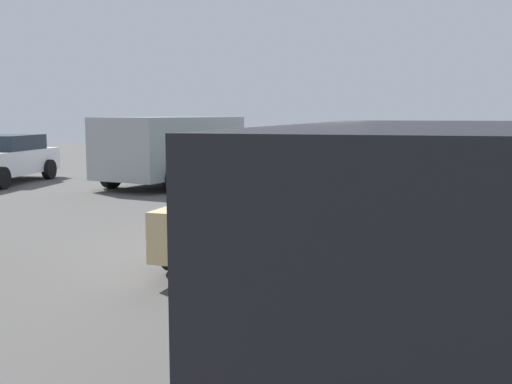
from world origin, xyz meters
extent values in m
plane|color=#514F4C|center=(0.00, 0.00, 0.00)|extent=(60.00, 60.00, 0.00)
cube|color=#D8BC7F|center=(0.00, 0.00, 0.60)|extent=(4.72, 2.21, 0.62)
cube|color=#1E2833|center=(0.12, -0.01, 1.14)|extent=(2.24, 1.83, 0.48)
cylinder|color=black|center=(-1.50, -0.77, 0.34)|extent=(0.70, 0.28, 0.68)
cylinder|color=black|center=(-1.32, 1.04, 0.34)|extent=(0.70, 0.28, 0.68)
cylinder|color=black|center=(1.32, -1.04, 0.34)|extent=(0.70, 0.28, 0.68)
cylinder|color=black|center=(1.50, 0.77, 0.34)|extent=(0.70, 0.28, 0.68)
ellipsoid|color=black|center=(-0.17, -0.88, 0.58)|extent=(0.20, 0.04, 0.08)
ellipsoid|color=black|center=(-0.35, 0.93, 0.50)|extent=(0.12, 0.03, 0.16)
ellipsoid|color=black|center=(1.03, 0.79, 0.76)|extent=(0.18, 0.04, 0.14)
ellipsoid|color=black|center=(-1.20, -0.78, 0.58)|extent=(0.18, 0.04, 0.12)
ellipsoid|color=black|center=(-0.71, 0.96, 0.59)|extent=(0.17, 0.04, 0.11)
ellipsoid|color=black|center=(0.89, -0.98, 0.57)|extent=(0.14, 0.03, 0.13)
ellipsoid|color=black|center=(1.69, -1.06, 0.42)|extent=(0.13, 0.03, 0.14)
ellipsoid|color=black|center=(-0.98, 0.99, 0.75)|extent=(0.12, 0.03, 0.14)
ellipsoid|color=black|center=(-0.43, 0.94, 0.58)|extent=(0.18, 0.04, 0.15)
ellipsoid|color=black|center=(-1.44, 1.04, 0.63)|extent=(0.20, 0.04, 0.15)
ellipsoid|color=black|center=(0.54, 0.84, 0.57)|extent=(0.13, 0.03, 0.09)
cone|color=#51381E|center=(-1.32, -0.48, 0.97)|extent=(0.11, 0.11, 0.13)
cone|color=gray|center=(-1.57, 0.81, 0.96)|extent=(0.10, 0.10, 0.10)
sphere|color=tan|center=(-1.91, 0.78, 0.93)|extent=(0.06, 0.06, 0.06)
cylinder|color=#51381E|center=(-1.93, 0.83, 0.94)|extent=(0.07, 0.07, 0.07)
cone|color=tan|center=(-2.08, 0.69, 0.96)|extent=(0.07, 0.07, 0.11)
cylinder|color=silver|center=(-1.91, -0.19, 0.97)|extent=(0.08, 0.08, 0.13)
cone|color=gray|center=(-1.18, 0.16, 0.96)|extent=(0.06, 0.06, 0.12)
sphere|color=orange|center=(-1.09, 0.75, 0.95)|extent=(0.08, 0.08, 0.08)
cylinder|color=tan|center=(-1.98, -0.23, 0.96)|extent=(0.08, 0.08, 0.11)
sphere|color=#51381E|center=(-1.52, -0.27, 0.94)|extent=(0.07, 0.07, 0.07)
cone|color=black|center=(0.94, -0.63, 1.42)|extent=(0.12, 0.12, 0.08)
cone|color=orange|center=(-0.07, 0.27, 1.42)|extent=(0.08, 0.08, 0.08)
cone|color=silver|center=(-0.41, 0.14, 1.43)|extent=(0.08, 0.08, 0.09)
cone|color=silver|center=(0.05, 0.33, 1.44)|extent=(0.10, 0.10, 0.12)
cone|color=#51381E|center=(0.04, -0.06, 1.42)|extent=(0.07, 0.07, 0.08)
cone|color=beige|center=(-0.50, -0.44, 1.54)|extent=(0.20, 0.20, 0.31)
cone|color=beige|center=(-0.40, 0.53, 1.54)|extent=(0.20, 0.20, 0.31)
cube|color=#9EA3A8|center=(7.97, 4.68, 1.13)|extent=(5.24, 3.21, 1.66)
cube|color=#1E2833|center=(6.31, 5.10, 1.47)|extent=(0.57, 1.80, 0.60)
cylinder|color=black|center=(6.29, 4.01, 0.36)|extent=(0.76, 0.41, 0.72)
cylinder|color=black|center=(6.81, 6.07, 0.36)|extent=(0.76, 0.41, 0.72)
cylinder|color=black|center=(9.12, 3.29, 0.36)|extent=(0.76, 0.41, 0.72)
cylinder|color=black|center=(9.65, 5.34, 0.36)|extent=(0.76, 0.41, 0.72)
cube|color=black|center=(-3.90, -2.04, 1.14)|extent=(5.49, 2.27, 1.66)
cube|color=#1E2833|center=(-5.78, -1.95, 1.47)|extent=(0.21, 1.78, 0.60)
cylinder|color=black|center=(-2.23, -1.09, 0.36)|extent=(0.73, 0.27, 0.72)
cube|color=#1E602D|center=(5.87, 1.03, 0.60)|extent=(4.48, 2.32, 0.63)
cube|color=#1E2833|center=(5.47, 0.97, 1.13)|extent=(2.14, 1.85, 0.43)
cylinder|color=black|center=(7.06, 2.09, 0.34)|extent=(0.70, 0.31, 0.68)
cylinder|color=black|center=(7.31, 0.34, 0.34)|extent=(0.70, 0.31, 0.68)
cylinder|color=black|center=(4.43, 1.71, 0.34)|extent=(0.70, 0.31, 0.68)
cylinder|color=black|center=(4.68, -0.04, 0.34)|extent=(0.70, 0.31, 0.68)
cube|color=#1E2833|center=(7.54, 9.87, 1.20)|extent=(2.25, 1.75, 0.45)
cylinder|color=black|center=(5.84, 8.84, 0.31)|extent=(0.64, 0.28, 0.62)
cylinder|color=black|center=(8.57, 9.10, 0.31)|extent=(0.64, 0.28, 0.62)
cube|color=#5B1419|center=(3.81, -2.46, 0.58)|extent=(4.33, 2.03, 0.65)
cube|color=#1E2833|center=(3.95, -2.47, 1.17)|extent=(1.94, 1.73, 0.53)
cylinder|color=black|center=(2.45, -3.26, 0.30)|extent=(0.62, 0.26, 0.61)
cylinder|color=black|center=(2.57, -1.48, 0.30)|extent=(0.62, 0.26, 0.61)
cylinder|color=black|center=(5.06, -3.44, 0.30)|extent=(0.62, 0.26, 0.61)
cylinder|color=black|center=(5.18, -1.66, 0.30)|extent=(0.62, 0.26, 0.61)
camera|label=1|loc=(-8.69, -1.76, 2.03)|focal=42.81mm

